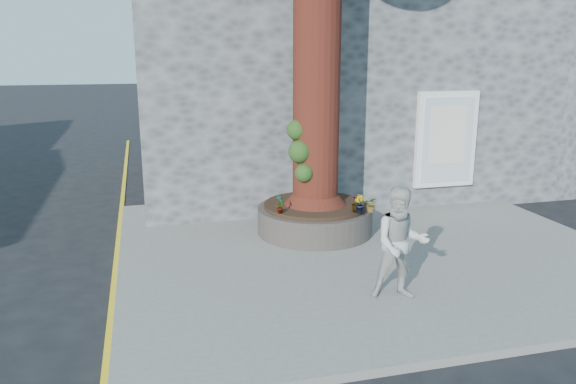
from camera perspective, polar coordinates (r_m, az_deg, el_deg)
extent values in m
plane|color=black|center=(9.43, 1.69, -8.84)|extent=(120.00, 120.00, 0.00)
cube|color=slate|center=(10.76, 7.90, -5.66)|extent=(9.00, 8.00, 0.12)
cube|color=yellow|center=(10.04, -17.14, -8.00)|extent=(0.10, 30.00, 0.01)
cube|color=#444649|center=(16.31, 3.12, 11.74)|extent=(10.00, 8.00, 6.00)
cube|color=white|center=(13.46, 15.75, 5.16)|extent=(1.50, 0.12, 2.20)
cube|color=silver|center=(13.40, 15.88, 5.12)|extent=(1.25, 0.04, 1.95)
cube|color=silver|center=(13.37, 15.95, 5.52)|extent=(0.90, 0.02, 1.30)
cube|color=#444649|center=(20.23, 25.67, 10.86)|extent=(6.00, 8.00, 6.00)
cylinder|color=black|center=(11.32, 2.75, -2.82)|extent=(2.30, 2.30, 0.52)
cylinder|color=black|center=(11.23, 2.76, -1.36)|extent=(2.04, 2.04, 0.08)
cylinder|color=#3F170F|center=(10.85, 3.01, 18.30)|extent=(0.90, 0.90, 7.50)
cone|color=#3F170F|center=(11.14, 2.79, 0.58)|extent=(1.24, 1.24, 0.70)
sphere|color=#1B3F15|center=(10.69, 1.21, 4.12)|extent=(0.44, 0.44, 0.44)
sphere|color=#1B3F15|center=(10.69, 1.65, 1.93)|extent=(0.36, 0.36, 0.36)
sphere|color=#1B3F15|center=(10.74, 0.94, 6.33)|extent=(0.40, 0.40, 0.40)
imported|color=black|center=(12.62, 3.74, 1.51)|extent=(0.63, 0.45, 1.61)
imported|color=#B6B5AE|center=(8.34, 11.39, -5.16)|extent=(0.95, 0.82, 1.69)
cube|color=white|center=(12.74, 4.85, -1.48)|extent=(0.23, 0.18, 0.28)
imported|color=gray|center=(10.48, -0.82, -1.22)|extent=(0.22, 0.24, 0.37)
imported|color=gray|center=(10.60, 7.23, -1.22)|extent=(0.24, 0.24, 0.34)
imported|color=gray|center=(10.66, 7.00, -1.11)|extent=(0.22, 0.22, 0.35)
imported|color=gray|center=(10.70, 8.49, -1.25)|extent=(0.35, 0.35, 0.29)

